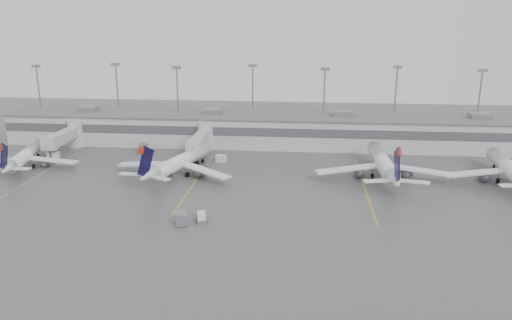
# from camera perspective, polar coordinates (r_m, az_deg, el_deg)

# --- Properties ---
(ground) EXTENTS (260.00, 260.00, 0.00)m
(ground) POSITION_cam_1_polar(r_m,az_deg,el_deg) (81.13, 1.63, -8.12)
(ground) COLOR #4B4B4E
(ground) RESTS_ON ground
(terminal) EXTENTS (152.00, 17.00, 9.45)m
(terminal) POSITION_cam_1_polar(r_m,az_deg,el_deg) (135.14, 3.42, 3.53)
(terminal) COLOR #A2A29E
(terminal) RESTS_ON ground
(light_masts) EXTENTS (142.40, 8.00, 20.60)m
(light_masts) POSITION_cam_1_polar(r_m,az_deg,el_deg) (139.38, 3.58, 7.19)
(light_masts) COLOR gray
(light_masts) RESTS_ON ground
(jet_bridge_left) EXTENTS (4.00, 17.20, 7.00)m
(jet_bridge_left) POSITION_cam_1_polar(r_m,az_deg,el_deg) (137.26, -20.66, 2.59)
(jet_bridge_left) COLOR #ACAFB2
(jet_bridge_left) RESTS_ON ground
(jet_bridge_right) EXTENTS (4.00, 17.20, 7.00)m
(jet_bridge_right) POSITION_cam_1_polar(r_m,az_deg,el_deg) (125.80, -6.19, 2.39)
(jet_bridge_right) COLOR #ACAFB2
(jet_bridge_right) RESTS_ON ground
(stand_markings) EXTENTS (105.25, 40.00, 0.01)m
(stand_markings) POSITION_cam_1_polar(r_m,az_deg,el_deg) (103.48, 2.59, -2.73)
(stand_markings) COLOR #E4A90D
(stand_markings) RESTS_ON ground
(jet_far_left) EXTENTS (24.35, 27.58, 9.04)m
(jet_far_left) POSITION_cam_1_polar(r_m,az_deg,el_deg) (125.03, -24.97, 0.39)
(jet_far_left) COLOR silver
(jet_far_left) RESTS_ON ground
(jet_mid_left) EXTENTS (26.00, 29.59, 9.84)m
(jet_mid_left) POSITION_cam_1_polar(r_m,az_deg,el_deg) (109.38, -8.74, -0.20)
(jet_mid_left) COLOR silver
(jet_mid_left) RESTS_ON ground
(jet_mid_right) EXTENTS (29.48, 33.04, 10.69)m
(jet_mid_right) POSITION_cam_1_polar(r_m,az_deg,el_deg) (109.34, 14.37, -0.38)
(jet_mid_right) COLOR silver
(jet_mid_right) RESTS_ON ground
(jet_far_right) EXTENTS (27.74, 31.19, 10.09)m
(jet_far_right) POSITION_cam_1_polar(r_m,az_deg,el_deg) (115.40, 27.03, -0.90)
(jet_far_right) COLOR silver
(jet_far_right) RESTS_ON ground
(baggage_tug) EXTENTS (2.20, 2.86, 1.64)m
(baggage_tug) POSITION_cam_1_polar(r_m,az_deg,el_deg) (84.90, -6.25, -6.62)
(baggage_tug) COLOR silver
(baggage_tug) RESTS_ON ground
(baggage_cart) EXTENTS (2.46, 3.39, 1.96)m
(baggage_cart) POSITION_cam_1_polar(r_m,az_deg,el_deg) (84.38, -8.56, -6.58)
(baggage_cart) COLOR slate
(baggage_cart) RESTS_ON ground
(gse_uld_a) EXTENTS (3.11, 2.48, 1.93)m
(gse_uld_a) POSITION_cam_1_polar(r_m,az_deg,el_deg) (130.14, -22.14, 0.43)
(gse_uld_a) COLOR silver
(gse_uld_a) RESTS_ON ground
(gse_uld_b) EXTENTS (2.57, 1.99, 1.62)m
(gse_uld_b) POSITION_cam_1_polar(r_m,az_deg,el_deg) (119.26, -4.02, 0.18)
(gse_uld_b) COLOR silver
(gse_uld_b) RESTS_ON ground
(gse_uld_c) EXTENTS (2.80, 2.30, 1.71)m
(gse_uld_c) POSITION_cam_1_polar(r_m,az_deg,el_deg) (116.88, 14.53, -0.61)
(gse_uld_c) COLOR silver
(gse_uld_c) RESTS_ON ground
(gse_loader) EXTENTS (3.06, 3.95, 2.18)m
(gse_loader) POSITION_cam_1_polar(r_m,az_deg,el_deg) (130.11, -12.72, 1.28)
(gse_loader) COLOR slate
(gse_loader) RESTS_ON ground
(cone_a) EXTENTS (0.43, 0.43, 0.69)m
(cone_a) POSITION_cam_1_polar(r_m,az_deg,el_deg) (125.81, -20.66, -0.21)
(cone_a) COLOR orange
(cone_a) RESTS_ON ground
(cone_b) EXTENTS (0.42, 0.42, 0.66)m
(cone_b) POSITION_cam_1_polar(r_m,az_deg,el_deg) (120.90, -10.56, -0.08)
(cone_b) COLOR orange
(cone_b) RESTS_ON ground
(cone_c) EXTENTS (0.43, 0.43, 0.69)m
(cone_c) POSITION_cam_1_polar(r_m,az_deg,el_deg) (110.03, 8.51, -1.57)
(cone_c) COLOR orange
(cone_c) RESTS_ON ground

